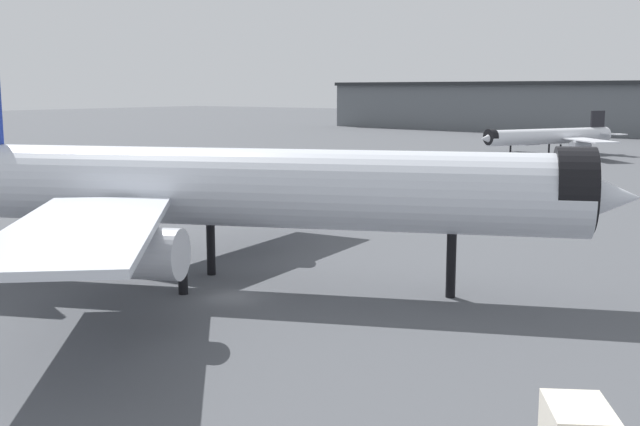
{
  "coord_description": "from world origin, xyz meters",
  "views": [
    {
      "loc": [
        36.26,
        -39.73,
        14.64
      ],
      "look_at": [
        3.95,
        5.07,
        5.76
      ],
      "focal_mm": 43.4,
      "sensor_mm": 36.0,
      "label": 1
    }
  ],
  "objects": [
    {
      "name": "terminal_building",
      "position": [
        -36.83,
        220.44,
        8.82
      ],
      "size": [
        204.17,
        52.28,
        29.13
      ],
      "rotation": [
        0.0,
        0.0,
        -0.1
      ],
      "color": "slate",
      "rests_on": "ground"
    },
    {
      "name": "airliner_near_gate",
      "position": [
        -2.65,
        2.11,
        7.37
      ],
      "size": [
        55.27,
        49.44,
        16.72
      ],
      "rotation": [
        0.0,
        0.0,
        0.42
      ],
      "color": "silver",
      "rests_on": "ground"
    },
    {
      "name": "airliner_far_taxiway",
      "position": [
        -22.09,
        127.66,
        4.32
      ],
      "size": [
        31.4,
        34.83,
        9.81
      ],
      "rotation": [
        0.0,
        0.0,
        4.23
      ],
      "color": "silver",
      "rests_on": "ground"
    },
    {
      "name": "baggage_tug_wing",
      "position": [
        -35.23,
        11.73,
        0.97
      ],
      "size": [
        2.03,
        3.28,
        1.85
      ],
      "rotation": [
        0.0,
        0.0,
        4.76
      ],
      "color": "black",
      "rests_on": "ground"
    },
    {
      "name": "ground",
      "position": [
        0.0,
        0.0,
        0.0
      ],
      "size": [
        900.0,
        900.0,
        0.0
      ],
      "primitive_type": "plane",
      "color": "#4C4F54"
    }
  ]
}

